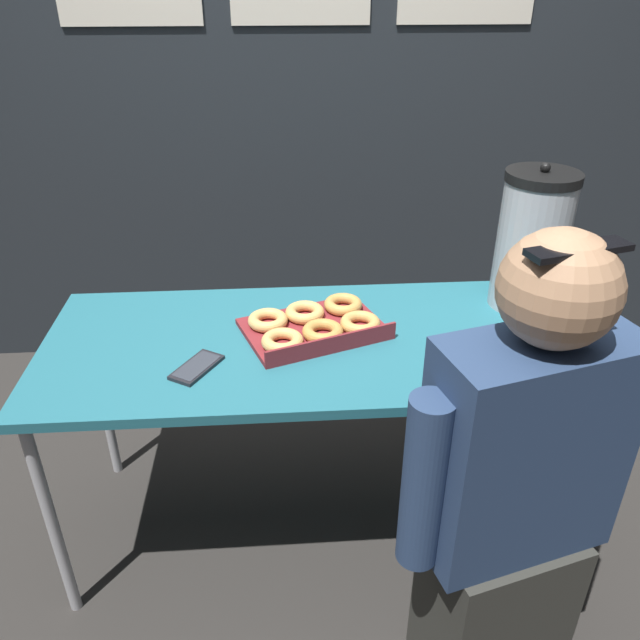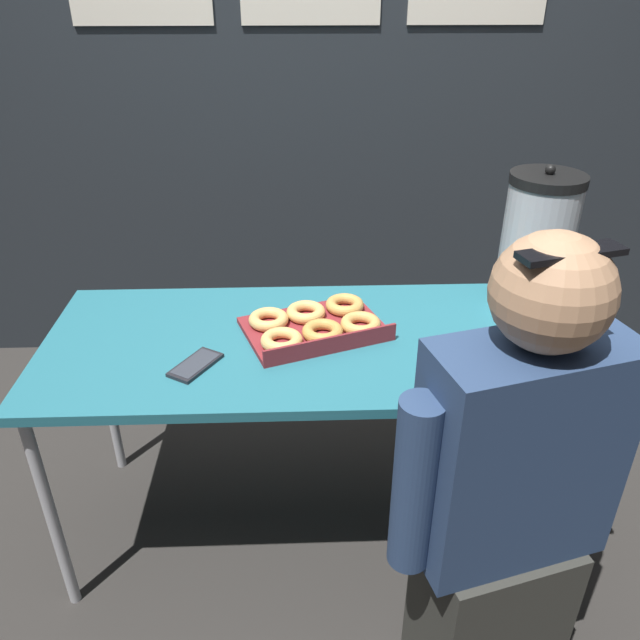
# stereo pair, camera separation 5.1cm
# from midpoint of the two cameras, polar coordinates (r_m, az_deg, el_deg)

# --- Properties ---
(ground_plane) EXTENTS (12.00, 12.00, 0.00)m
(ground_plane) POSITION_cam_midpoint_polar(r_m,az_deg,el_deg) (2.21, 0.86, -17.62)
(ground_plane) COLOR #2D2B28
(back_wall) EXTENTS (6.00, 0.11, 2.80)m
(back_wall) POSITION_cam_midpoint_polar(r_m,az_deg,el_deg) (2.70, -0.27, 24.85)
(back_wall) COLOR #23282D
(back_wall) RESTS_ON ground
(folding_table) EXTENTS (1.57, 0.66, 0.71)m
(folding_table) POSITION_cam_midpoint_polar(r_m,az_deg,el_deg) (1.78, 1.02, -2.94)
(folding_table) COLOR #236675
(folding_table) RESTS_ON ground
(donut_box) EXTENTS (0.45, 0.38, 0.05)m
(donut_box) POSITION_cam_midpoint_polar(r_m,az_deg,el_deg) (1.78, 0.33, -0.44)
(donut_box) COLOR maroon
(donut_box) RESTS_ON folding_table
(coffee_urn) EXTENTS (0.21, 0.24, 0.44)m
(coffee_urn) POSITION_cam_midpoint_polar(r_m,az_deg,el_deg) (1.95, 19.91, 6.57)
(coffee_urn) COLOR #B7B7BC
(coffee_urn) RESTS_ON folding_table
(cell_phone) EXTENTS (0.14, 0.17, 0.01)m
(cell_phone) POSITION_cam_midpoint_polar(r_m,az_deg,el_deg) (1.66, -10.46, -4.06)
(cell_phone) COLOR black
(cell_phone) RESTS_ON folding_table
(person_seated) EXTENTS (0.54, 0.31, 1.23)m
(person_seated) POSITION_cam_midpoint_polar(r_m,az_deg,el_deg) (1.49, 17.81, -15.72)
(person_seated) COLOR #33332D
(person_seated) RESTS_ON ground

